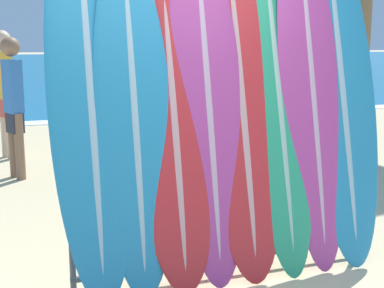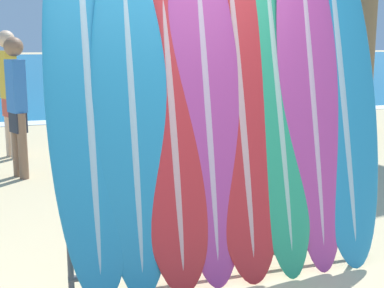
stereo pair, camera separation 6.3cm
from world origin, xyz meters
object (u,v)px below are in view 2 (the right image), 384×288
object	(u,v)px
surfboard_slot_1	(132,120)
person_far_left	(17,102)
person_near_water	(9,89)
surfboard_slot_0	(88,94)
surfboard_rack	(228,217)
surfboard_slot_3	(206,104)
surfboard_slot_6	(310,92)
person_far_right	(206,85)
person_mid_beach	(140,94)
surfboard_slot_2	(172,134)
surfboard_slot_7	(340,90)
surfboard_slot_5	(277,96)
surfboard_slot_4	(240,105)

from	to	relation	value
surfboard_slot_1	person_far_left	bearing A→B (deg)	101.95
person_near_water	person_far_left	distance (m)	1.24
surfboard_slot_0	surfboard_rack	bearing A→B (deg)	-6.38
surfboard_slot_0	surfboard_slot_3	bearing A→B (deg)	-2.14
surfboard_slot_6	person_far_left	world-z (taller)	surfboard_slot_6
surfboard_slot_3	person_far_right	size ratio (longest dim) A/B	1.47
person_mid_beach	surfboard_slot_2	bearing A→B (deg)	-73.05
surfboard_slot_7	person_far_left	distance (m)	3.98
surfboard_slot_1	surfboard_slot_7	size ratio (longest dim) A/B	0.89
surfboard_slot_5	person_near_water	distance (m)	4.86
surfboard_slot_5	person_near_water	size ratio (longest dim) A/B	1.41
surfboard_slot_2	surfboard_slot_5	distance (m)	0.83
surfboard_rack	surfboard_slot_1	bearing A→B (deg)	176.31
surfboard_slot_4	surfboard_slot_3	bearing A→B (deg)	-177.18
surfboard_slot_0	surfboard_slot_6	world-z (taller)	surfboard_slot_0
surfboard_slot_0	person_far_right	size ratio (longest dim) A/B	1.57
surfboard_slot_2	person_far_left	world-z (taller)	surfboard_slot_2
person_far_left	surfboard_slot_6	bearing A→B (deg)	8.77
surfboard_slot_1	surfboard_slot_5	world-z (taller)	surfboard_slot_5
surfboard_slot_3	surfboard_slot_7	distance (m)	1.07
surfboard_rack	person_far_left	xyz separation A→B (m)	(-1.35, 3.35, 0.49)
surfboard_slot_2	surfboard_slot_4	bearing A→B (deg)	6.04
surfboard_slot_3	person_far_left	size ratio (longest dim) A/B	1.44
surfboard_slot_2	surfboard_slot_4	xyz separation A→B (m)	(0.50, 0.05, 0.16)
person_near_water	person_far_left	size ratio (longest dim) A/B	1.06
person_far_right	surfboard_slot_7	bearing A→B (deg)	-37.96
surfboard_slot_6	person_mid_beach	distance (m)	3.71
surfboard_slot_2	person_near_water	distance (m)	4.68
surfboard_slot_1	person_near_water	world-z (taller)	surfboard_slot_1
person_far_right	surfboard_slot_2	bearing A→B (deg)	-51.50
surfboard_slot_0	person_far_right	xyz separation A→B (m)	(2.59, 5.05, -0.40)
surfboard_slot_6	person_near_water	bearing A→B (deg)	115.18
surfboard_slot_6	person_far_right	distance (m)	5.18
surfboard_slot_0	surfboard_slot_4	distance (m)	1.04
person_mid_beach	person_far_right	bearing A→B (deg)	70.32
surfboard_slot_7	surfboard_slot_5	bearing A→B (deg)	179.97
surfboard_rack	surfboard_slot_7	size ratio (longest dim) A/B	0.86
surfboard_slot_1	person_mid_beach	xyz separation A→B (m)	(0.88, 3.71, -0.20)
surfboard_slot_2	surfboard_slot_7	size ratio (longest dim) A/B	0.81
surfboard_rack	surfboard_slot_4	bearing A→B (deg)	37.10
surfboard_slot_1	surfboard_slot_3	distance (m)	0.52
surfboard_slot_4	person_mid_beach	distance (m)	3.68
surfboard_slot_7	surfboard_slot_0	bearing A→B (deg)	-179.97
surfboard_slot_1	surfboard_slot_2	size ratio (longest dim) A/B	1.10
surfboard_slot_7	person_far_right	bearing A→B (deg)	81.59
surfboard_slot_3	surfboard_slot_5	distance (m)	0.55
surfboard_rack	surfboard_slot_3	distance (m)	0.80
person_near_water	surfboard_slot_3	bearing A→B (deg)	173.90
surfboard_slot_2	surfboard_rack	bearing A→B (deg)	-4.87
surfboard_slot_7	person_far_right	size ratio (longest dim) A/B	1.54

